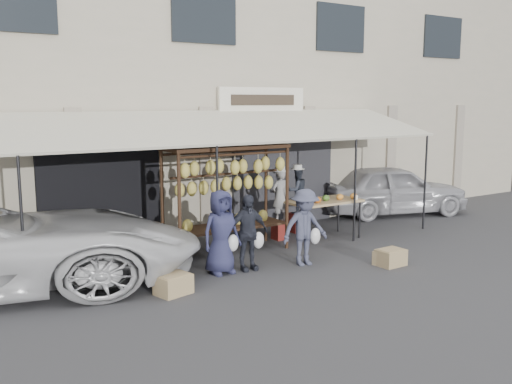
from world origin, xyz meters
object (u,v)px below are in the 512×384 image
at_px(produce_table, 325,202).
at_px(customer_right, 305,227).
at_px(vendor_left, 280,196).
at_px(crate_near_a, 386,258).
at_px(crate_far, 173,284).
at_px(customer_left, 221,232).
at_px(sedan, 392,189).
at_px(crate_near_b, 391,257).
at_px(vendor_right, 297,190).
at_px(customer_mid, 247,233).
at_px(banana_rack, 228,178).

height_order(produce_table, customer_right, customer_right).
distance_m(vendor_left, crate_near_a, 2.97).
bearing_deg(crate_far, customer_left, 25.13).
distance_m(vendor_left, customer_right, 2.11).
bearing_deg(crate_far, customer_right, 3.58).
relative_size(produce_table, sedan, 0.41).
bearing_deg(crate_near_b, crate_far, 169.80).
xyz_separation_m(vendor_right, crate_far, (-4.39, -2.50, -0.85)).
height_order(customer_left, sedan, customer_left).
height_order(produce_table, customer_mid, customer_mid).
bearing_deg(customer_right, crate_near_a, -26.80).
bearing_deg(crate_near_a, customer_right, 147.63).
bearing_deg(sedan, customer_mid, 128.11).
bearing_deg(sedan, customer_right, 134.92).
bearing_deg(vendor_left, produce_table, 140.51).
bearing_deg(produce_table, crate_far, -160.60).
xyz_separation_m(vendor_left, vendor_right, (0.78, 0.39, 0.00)).
distance_m(produce_table, sedan, 3.67).
height_order(vendor_left, crate_near_b, vendor_left).
bearing_deg(sedan, vendor_right, 112.69).
relative_size(vendor_right, customer_mid, 0.77).
relative_size(customer_mid, crate_near_b, 2.74).
height_order(banana_rack, crate_near_a, banana_rack).
relative_size(customer_left, crate_near_b, 2.96).
height_order(crate_near_a, sedan, sedan).
bearing_deg(vendor_left, banana_rack, 5.69).
bearing_deg(produce_table, customer_mid, -158.46).
bearing_deg(customer_left, sedan, 14.87).
xyz_separation_m(crate_far, sedan, (7.94, 2.81, 0.54)).
distance_m(crate_near_a, crate_near_b, 0.10).
distance_m(customer_right, sedan, 5.75).
relative_size(crate_near_a, crate_near_b, 0.85).
bearing_deg(crate_near_b, customer_right, 145.69).
bearing_deg(crate_near_a, banana_rack, 131.68).
bearing_deg(banana_rack, vendor_left, 13.66).
height_order(vendor_right, crate_near_b, vendor_right).
xyz_separation_m(produce_table, customer_left, (-3.26, -1.01, -0.09)).
bearing_deg(customer_right, vendor_left, 73.54).
bearing_deg(sedan, vendor_left, 116.82).
bearing_deg(customer_left, crate_far, -158.43).
xyz_separation_m(banana_rack, customer_left, (-0.81, -1.15, -0.79)).
bearing_deg(vendor_left, sedan, -178.76).
bearing_deg(banana_rack, sedan, 10.41).
xyz_separation_m(produce_table, vendor_right, (-0.09, 0.92, 0.14)).
bearing_deg(sedan, crate_near_b, 151.29).
xyz_separation_m(produce_table, customer_right, (-1.65, -1.40, -0.13)).
height_order(customer_right, crate_near_b, customer_right).
distance_m(banana_rack, customer_left, 1.62).
relative_size(vendor_left, customer_left, 0.77).
xyz_separation_m(vendor_right, sedan, (3.55, 0.32, -0.31)).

